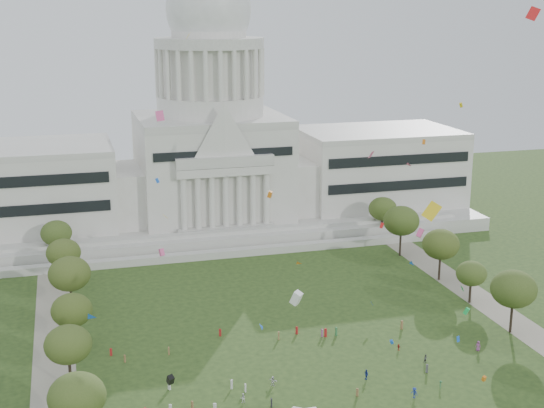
% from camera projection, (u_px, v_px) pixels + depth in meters
% --- Properties ---
extents(ground, '(400.00, 400.00, 0.00)m').
position_uv_depth(ground, '(342.00, 401.00, 130.85)').
color(ground, '#2A421A').
rests_on(ground, ground).
extents(capitol, '(160.00, 64.50, 91.30)m').
position_uv_depth(capitol, '(212.00, 155.00, 231.11)').
color(capitol, '#B8B5AC').
rests_on(capitol, ground).
extents(path_left, '(8.00, 160.00, 0.04)m').
position_uv_depth(path_left, '(54.00, 359.00, 146.31)').
color(path_left, gray).
rests_on(path_left, ground).
extents(path_right, '(8.00, 160.00, 0.04)m').
position_uv_depth(path_right, '(494.00, 308.00, 171.31)').
color(path_right, gray).
rests_on(path_right, ground).
extents(row_tree_l_1, '(8.86, 8.86, 12.59)m').
position_uv_depth(row_tree_l_1, '(77.00, 397.00, 114.36)').
color(row_tree_l_1, black).
rests_on(row_tree_l_1, ground).
extents(row_tree_l_2, '(8.42, 8.42, 11.97)m').
position_uv_depth(row_tree_l_2, '(68.00, 345.00, 133.11)').
color(row_tree_l_2, black).
rests_on(row_tree_l_2, ground).
extents(row_tree_r_2, '(9.55, 9.55, 13.58)m').
position_uv_depth(row_tree_r_2, '(514.00, 289.00, 156.17)').
color(row_tree_r_2, black).
rests_on(row_tree_r_2, ground).
extents(row_tree_l_3, '(8.12, 8.12, 11.55)m').
position_uv_depth(row_tree_l_3, '(72.00, 310.00, 148.92)').
color(row_tree_l_3, black).
rests_on(row_tree_l_3, ground).
extents(row_tree_r_3, '(7.01, 7.01, 9.98)m').
position_uv_depth(row_tree_r_3, '(471.00, 274.00, 172.77)').
color(row_tree_r_3, black).
rests_on(row_tree_r_3, ground).
extents(row_tree_l_4, '(9.29, 9.29, 13.21)m').
position_uv_depth(row_tree_l_4, '(69.00, 274.00, 165.87)').
color(row_tree_l_4, black).
rests_on(row_tree_l_4, ground).
extents(row_tree_r_4, '(9.19, 9.19, 13.06)m').
position_uv_depth(row_tree_r_4, '(441.00, 244.00, 186.81)').
color(row_tree_r_4, black).
rests_on(row_tree_r_4, ground).
extents(row_tree_l_5, '(8.33, 8.33, 11.85)m').
position_uv_depth(row_tree_l_5, '(63.00, 253.00, 183.15)').
color(row_tree_l_5, black).
rests_on(row_tree_l_5, ground).
extents(row_tree_r_5, '(9.82, 9.82, 13.96)m').
position_uv_depth(row_tree_r_5, '(401.00, 221.00, 205.10)').
color(row_tree_r_5, black).
rests_on(row_tree_r_5, ground).
extents(row_tree_l_6, '(8.19, 8.19, 11.64)m').
position_uv_depth(row_tree_l_6, '(56.00, 233.00, 199.65)').
color(row_tree_l_6, black).
rests_on(row_tree_l_6, ground).
extents(row_tree_r_6, '(8.42, 8.42, 11.97)m').
position_uv_depth(row_tree_r_6, '(383.00, 209.00, 222.82)').
color(row_tree_r_6, black).
rests_on(row_tree_r_6, ground).
extents(person_0, '(1.16, 1.20, 2.07)m').
position_uv_depth(person_0, '(478.00, 346.00, 149.83)').
color(person_0, '#994C8C').
rests_on(person_0, ground).
extents(person_2, '(0.95, 0.75, 1.71)m').
position_uv_depth(person_2, '(426.00, 359.00, 144.76)').
color(person_2, '#4C4C51').
rests_on(person_2, ground).
extents(person_3, '(1.27, 1.43, 1.99)m').
position_uv_depth(person_3, '(414.00, 393.00, 131.67)').
color(person_3, navy).
rests_on(person_3, ground).
extents(person_4, '(0.86, 1.25, 1.94)m').
position_uv_depth(person_4, '(366.00, 374.00, 138.34)').
color(person_4, navy).
rests_on(person_4, ground).
extents(person_5, '(1.67, 1.65, 1.81)m').
position_uv_depth(person_5, '(273.00, 381.00, 136.02)').
color(person_5, silver).
rests_on(person_5, ground).
extents(person_8, '(0.86, 0.54, 1.76)m').
position_uv_depth(person_8, '(243.00, 398.00, 130.13)').
color(person_8, silver).
rests_on(person_8, ground).
extents(person_9, '(0.80, 1.06, 1.47)m').
position_uv_depth(person_9, '(441.00, 384.00, 135.11)').
color(person_9, '#33723F').
rests_on(person_9, ground).
extents(person_10, '(0.76, 0.95, 1.43)m').
position_uv_depth(person_10, '(399.00, 347.00, 149.98)').
color(person_10, '#B21E1E').
rests_on(person_10, ground).
extents(distant_crowd, '(62.79, 38.49, 1.91)m').
position_uv_depth(distant_crowd, '(256.00, 367.00, 141.32)').
color(distant_crowd, '#B21E1E').
rests_on(distant_crowd, ground).
extents(kite_swarm, '(83.58, 97.43, 63.16)m').
position_uv_depth(kite_swarm, '(348.00, 234.00, 130.88)').
color(kite_swarm, yellow).
rests_on(kite_swarm, ground).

